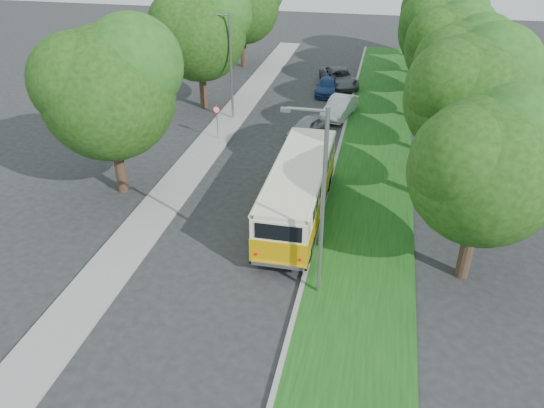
% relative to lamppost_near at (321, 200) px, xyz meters
% --- Properties ---
extents(ground, '(120.00, 120.00, 0.00)m').
position_rel_lamppost_near_xyz_m(ground, '(-4.21, 2.50, -4.37)').
color(ground, '#252527').
rests_on(ground, ground).
extents(curb, '(0.20, 70.00, 0.15)m').
position_rel_lamppost_near_xyz_m(curb, '(-0.61, 7.50, -4.29)').
color(curb, gray).
rests_on(curb, ground).
extents(grass_verge, '(4.50, 70.00, 0.13)m').
position_rel_lamppost_near_xyz_m(grass_verge, '(1.74, 7.50, -4.30)').
color(grass_verge, '#154913').
rests_on(grass_verge, ground).
extents(sidewalk, '(2.20, 70.00, 0.12)m').
position_rel_lamppost_near_xyz_m(sidewalk, '(-9.01, 7.50, -4.31)').
color(sidewalk, gray).
rests_on(sidewalk, ground).
extents(treeline, '(24.27, 41.91, 9.46)m').
position_rel_lamppost_near_xyz_m(treeline, '(-1.06, 20.49, 1.56)').
color(treeline, '#332319').
rests_on(treeline, ground).
extents(lamppost_near, '(1.71, 0.16, 8.00)m').
position_rel_lamppost_near_xyz_m(lamppost_near, '(0.00, 0.00, 0.00)').
color(lamppost_near, gray).
rests_on(lamppost_near, ground).
extents(lamppost_far, '(1.71, 0.16, 7.50)m').
position_rel_lamppost_near_xyz_m(lamppost_far, '(-8.91, 18.50, -0.25)').
color(lamppost_far, gray).
rests_on(lamppost_far, ground).
extents(warning_sign, '(0.56, 0.10, 2.50)m').
position_rel_lamppost_near_xyz_m(warning_sign, '(-8.71, 14.48, -2.66)').
color(warning_sign, gray).
rests_on(warning_sign, ground).
extents(vintage_bus, '(2.59, 10.04, 2.98)m').
position_rel_lamppost_near_xyz_m(vintage_bus, '(-1.75, 5.68, -2.88)').
color(vintage_bus, '#E4A207').
rests_on(vintage_bus, ground).
extents(car_silver, '(2.78, 4.08, 1.29)m').
position_rel_lamppost_near_xyz_m(car_silver, '(-3.02, 16.41, -3.72)').
color(car_silver, '#9D9EA1').
rests_on(car_silver, ground).
extents(car_white, '(2.52, 4.73, 1.48)m').
position_rel_lamppost_near_xyz_m(car_white, '(-1.21, 20.65, -3.63)').
color(car_white, silver).
rests_on(car_white, ground).
extents(car_blue, '(1.78, 4.23, 1.22)m').
position_rel_lamppost_near_xyz_m(car_blue, '(-2.80, 25.96, -3.76)').
color(car_blue, navy).
rests_on(car_blue, ground).
extents(car_grey, '(4.22, 5.92, 1.50)m').
position_rel_lamppost_near_xyz_m(car_grey, '(-2.04, 28.15, -3.62)').
color(car_grey, '#4F5156').
rests_on(car_grey, ground).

